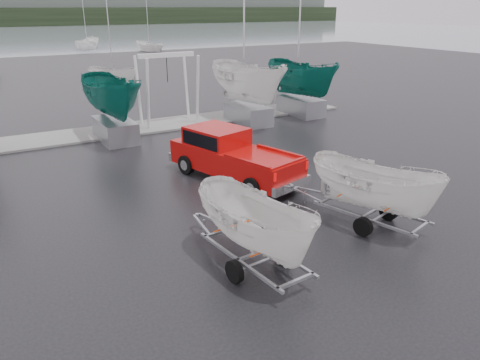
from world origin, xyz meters
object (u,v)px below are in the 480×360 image
pickup_truck (229,153)px  trailer_hitched (378,145)px  trailer_parked (256,175)px  boat_hoist (168,79)px

pickup_truck → trailer_hitched: trailer_hitched is taller
pickup_truck → trailer_parked: trailer_parked is taller
boat_hoist → pickup_truck: bearing=-97.9°
pickup_truck → trailer_parked: size_ratio=1.27×
pickup_truck → boat_hoist: (1.34, 9.64, 1.65)m
trailer_hitched → boat_hoist: trailer_hitched is taller
trailer_parked → boat_hoist: trailer_parked is taller
trailer_hitched → boat_hoist: (-0.36, 15.86, -0.02)m
trailer_hitched → trailer_parked: (-4.58, -0.38, -0.02)m
trailer_hitched → trailer_parked: trailer_hitched is taller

